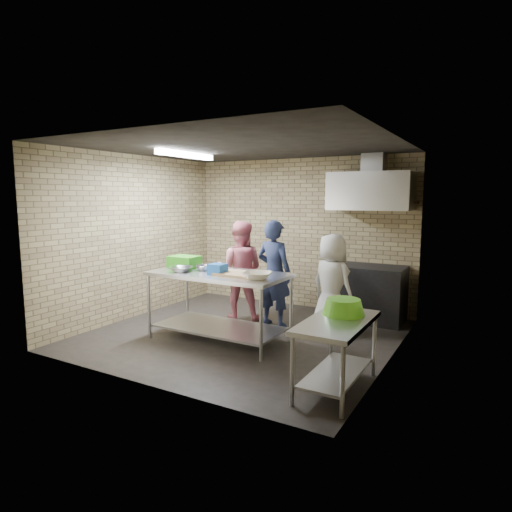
{
  "coord_description": "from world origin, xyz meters",
  "views": [
    {
      "loc": [
        3.22,
        -5.29,
        2.01
      ],
      "look_at": [
        0.1,
        0.2,
        1.15
      ],
      "focal_mm": 30.54,
      "sensor_mm": 36.0,
      "label": 1
    }
  ],
  "objects_px": {
    "stove": "(366,293)",
    "green_crate": "(184,262)",
    "blue_tub": "(218,269)",
    "woman_white": "(332,284)",
    "man_navy": "(274,273)",
    "prep_table": "(219,306)",
    "side_counter": "(336,355)",
    "woman_pink": "(240,270)",
    "bottle_green": "(402,197)",
    "green_basin": "(343,307)",
    "bottle_red": "(377,196)"
  },
  "relations": [
    {
      "from": "stove",
      "to": "bottle_green",
      "type": "distance_m",
      "value": 1.65
    },
    {
      "from": "man_navy",
      "to": "blue_tub",
      "type": "bearing_deg",
      "value": 81.69
    },
    {
      "from": "green_basin",
      "to": "bottle_red",
      "type": "xyz_separation_m",
      "value": [
        -0.38,
        2.74,
        1.19
      ]
    },
    {
      "from": "side_counter",
      "to": "man_navy",
      "type": "bearing_deg",
      "value": 133.14
    },
    {
      "from": "stove",
      "to": "prep_table",
      "type": "bearing_deg",
      "value": -127.42
    },
    {
      "from": "stove",
      "to": "green_crate",
      "type": "bearing_deg",
      "value": -139.85
    },
    {
      "from": "side_counter",
      "to": "bottle_red",
      "type": "bearing_deg",
      "value": 97.62
    },
    {
      "from": "green_basin",
      "to": "woman_pink",
      "type": "xyz_separation_m",
      "value": [
        -2.27,
        1.57,
        -0.02
      ]
    },
    {
      "from": "side_counter",
      "to": "green_crate",
      "type": "height_order",
      "value": "green_crate"
    },
    {
      "from": "stove",
      "to": "green_crate",
      "type": "height_order",
      "value": "green_crate"
    },
    {
      "from": "side_counter",
      "to": "woman_white",
      "type": "bearing_deg",
      "value": 111.31
    },
    {
      "from": "blue_tub",
      "to": "woman_white",
      "type": "distance_m",
      "value": 1.72
    },
    {
      "from": "blue_tub",
      "to": "bottle_red",
      "type": "xyz_separation_m",
      "value": [
        1.53,
        2.34,
        1.0
      ]
    },
    {
      "from": "side_counter",
      "to": "woman_pink",
      "type": "relative_size",
      "value": 0.74
    },
    {
      "from": "stove",
      "to": "woman_pink",
      "type": "height_order",
      "value": "woman_pink"
    },
    {
      "from": "green_crate",
      "to": "green_basin",
      "type": "xyz_separation_m",
      "value": [
        2.66,
        -0.62,
        -0.21
      ]
    },
    {
      "from": "man_navy",
      "to": "prep_table",
      "type": "bearing_deg",
      "value": 77.52
    },
    {
      "from": "blue_tub",
      "to": "woman_white",
      "type": "xyz_separation_m",
      "value": [
        1.22,
        1.18,
        -0.29
      ]
    },
    {
      "from": "bottle_green",
      "to": "man_navy",
      "type": "bearing_deg",
      "value": -142.01
    },
    {
      "from": "side_counter",
      "to": "stove",
      "type": "xyz_separation_m",
      "value": [
        -0.45,
        2.75,
        0.08
      ]
    },
    {
      "from": "side_counter",
      "to": "stove",
      "type": "height_order",
      "value": "stove"
    },
    {
      "from": "prep_table",
      "to": "bottle_green",
      "type": "bearing_deg",
      "value": 48.53
    },
    {
      "from": "green_crate",
      "to": "woman_pink",
      "type": "height_order",
      "value": "woman_pink"
    },
    {
      "from": "bottle_red",
      "to": "woman_pink",
      "type": "distance_m",
      "value": 2.54
    },
    {
      "from": "green_crate",
      "to": "bottle_green",
      "type": "bearing_deg",
      "value": 38.36
    },
    {
      "from": "bottle_green",
      "to": "woman_pink",
      "type": "height_order",
      "value": "bottle_green"
    },
    {
      "from": "woman_white",
      "to": "side_counter",
      "type": "bearing_deg",
      "value": 133.31
    },
    {
      "from": "green_crate",
      "to": "bottle_red",
      "type": "xyz_separation_m",
      "value": [
        2.28,
        2.12,
        0.98
      ]
    },
    {
      "from": "blue_tub",
      "to": "woman_pink",
      "type": "distance_m",
      "value": 1.24
    },
    {
      "from": "woman_pink",
      "to": "green_basin",
      "type": "bearing_deg",
      "value": 126.1
    },
    {
      "from": "blue_tub",
      "to": "green_crate",
      "type": "bearing_deg",
      "value": 163.65
    },
    {
      "from": "side_counter",
      "to": "blue_tub",
      "type": "xyz_separation_m",
      "value": [
        -1.93,
        0.65,
        0.66
      ]
    },
    {
      "from": "green_crate",
      "to": "man_navy",
      "type": "distance_m",
      "value": 1.39
    },
    {
      "from": "stove",
      "to": "bottle_green",
      "type": "relative_size",
      "value": 8.0
    },
    {
      "from": "green_basin",
      "to": "woman_white",
      "type": "bearing_deg",
      "value": 113.71
    },
    {
      "from": "prep_table",
      "to": "woman_pink",
      "type": "bearing_deg",
      "value": 106.2
    },
    {
      "from": "bottle_green",
      "to": "man_navy",
      "type": "height_order",
      "value": "bottle_green"
    },
    {
      "from": "side_counter",
      "to": "green_basin",
      "type": "bearing_deg",
      "value": 94.57
    },
    {
      "from": "green_crate",
      "to": "man_navy",
      "type": "relative_size",
      "value": 0.26
    },
    {
      "from": "prep_table",
      "to": "man_navy",
      "type": "bearing_deg",
      "value": 69.57
    },
    {
      "from": "side_counter",
      "to": "bottle_green",
      "type": "distance_m",
      "value": 3.41
    },
    {
      "from": "bottle_red",
      "to": "man_navy",
      "type": "bearing_deg",
      "value": -133.95
    },
    {
      "from": "prep_table",
      "to": "side_counter",
      "type": "xyz_separation_m",
      "value": [
        1.98,
        -0.75,
        -0.11
      ]
    },
    {
      "from": "bottle_red",
      "to": "prep_table",
      "type": "bearing_deg",
      "value": -125.2
    },
    {
      "from": "green_crate",
      "to": "bottle_red",
      "type": "bearing_deg",
      "value": 42.93
    },
    {
      "from": "woman_white",
      "to": "prep_table",
      "type": "bearing_deg",
      "value": 62.47
    },
    {
      "from": "side_counter",
      "to": "bottle_green",
      "type": "bearing_deg",
      "value": 90.0
    },
    {
      "from": "side_counter",
      "to": "bottle_green",
      "type": "xyz_separation_m",
      "value": [
        0.0,
        2.99,
        1.64
      ]
    },
    {
      "from": "stove",
      "to": "bottle_red",
      "type": "distance_m",
      "value": 1.6
    },
    {
      "from": "green_crate",
      "to": "blue_tub",
      "type": "distance_m",
      "value": 0.78
    }
  ]
}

